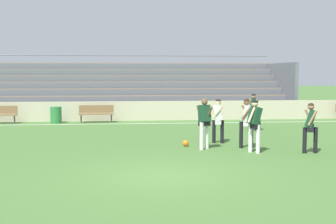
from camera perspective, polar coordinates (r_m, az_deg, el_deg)
name	(u,v)px	position (r m, az deg, el deg)	size (l,w,h in m)	color
ground_plane	(163,175)	(11.52, -0.65, -7.95)	(160.00, 160.00, 0.00)	#477033
field_line_sideline	(142,124)	(23.21, -3.30, -1.45)	(44.00, 0.12, 0.01)	white
sideline_wall	(141,111)	(24.67, -3.46, 0.14)	(48.00, 0.16, 1.05)	beige
bleacher_stand	(100,88)	(28.20, -8.52, 3.04)	(22.99, 5.77, 3.79)	#897051
bench_near_bin	(96,112)	(23.94, -8.99, -0.01)	(1.80, 0.40, 0.90)	olive
trash_bin	(56,115)	(24.07, -13.89, -0.36)	(0.57, 0.57, 0.84)	#2D7F3D
player_dark_on_ball	(204,119)	(15.28, 4.59, -0.86)	(0.48, 0.69, 1.72)	white
player_white_deep_cover	(218,117)	(16.73, 6.31, -0.62)	(0.50, 0.55, 1.63)	black
player_white_dropping_back	(246,119)	(15.74, 9.82, -0.83)	(0.48, 0.58, 1.70)	black
player_dark_pressing_high	(254,121)	(14.83, 10.80, -1.15)	(0.59, 0.48, 1.71)	white
player_dark_wide_left	(253,109)	(20.38, 10.67, 0.38)	(0.51, 0.65, 1.67)	black
player_dark_wide_right	(311,123)	(15.21, 17.46, -1.39)	(0.50, 0.61, 1.62)	black
soccer_ball	(186,143)	(15.98, 2.24, -3.94)	(0.22, 0.22, 0.22)	orange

